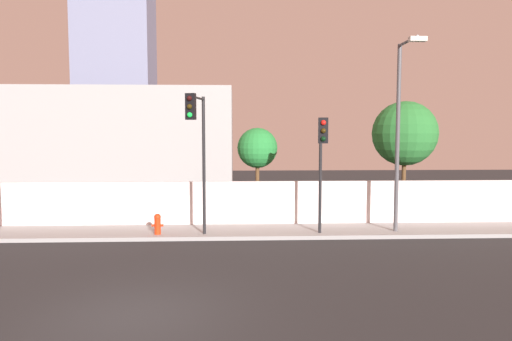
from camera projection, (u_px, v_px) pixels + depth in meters
ground_plane at (133, 317)px, 9.87m from camera, size 80.00×80.00×0.00m
sidewalk at (180, 232)px, 18.04m from camera, size 36.00×2.40×0.15m
perimeter_wall at (183, 203)px, 19.24m from camera, size 36.00×0.18×1.80m
traffic_light_left at (322, 150)px, 16.62m from camera, size 0.40×1.58×4.36m
traffic_light_right at (197, 135)px, 16.40m from camera, size 0.58×1.67×5.17m
street_lamp_curbside at (400, 123)px, 17.38m from camera, size 0.60×1.85×7.20m
fire_hydrant at (158, 223)px, 17.30m from camera, size 0.44×0.26×0.79m
roadside_tree_leftmost at (257, 149)px, 20.57m from camera, size 1.81×1.81×4.22m
roadside_tree_midleft at (405, 134)px, 20.80m from camera, size 2.93×2.93×5.43m
low_building_distant at (122, 139)px, 32.74m from camera, size 15.81×6.00×7.13m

